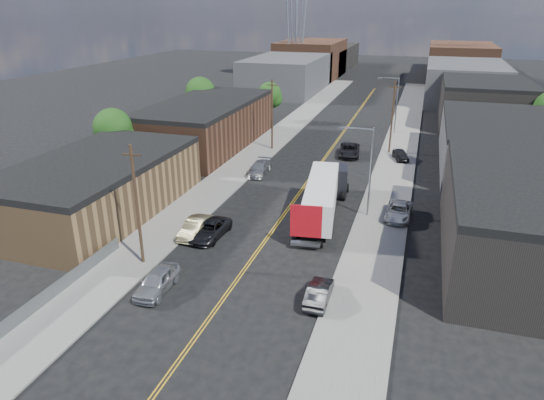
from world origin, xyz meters
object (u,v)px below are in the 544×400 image
Objects in this scene: car_left_d at (259,168)px; car_left_a at (157,281)px; car_left_c at (210,230)px; car_right_lot_c at (401,155)px; car_right_lot_a at (399,211)px; car_right_oncoming at (319,293)px; car_ahead_truck at (349,150)px; semi_truck at (325,193)px; car_left_b at (195,228)px.

car_left_a is at bearing -88.13° from car_left_d.
car_right_lot_c is (14.94, 28.91, 0.10)m from car_left_c.
car_right_lot_a is 19.79m from car_right_lot_c.
car_left_c is at bearing -32.25° from car_right_oncoming.
car_left_d is 0.89× the size of car_ahead_truck.
car_left_a is 24.40m from car_right_lot_a.
car_left_d is (-1.40, 17.98, 0.02)m from car_left_c.
car_left_c is 1.31× the size of car_right_lot_c.
car_ahead_truck reaches higher than car_right_lot_a.
car_ahead_truck reaches higher than car_right_lot_c.
car_left_c is 1.24× the size of car_right_oncoming.
semi_truck is 3.74× the size of car_right_oncoming.
car_right_lot_c is (16.34, 28.96, 0.05)m from car_left_b.
car_left_c is at bearing -134.88° from car_right_lot_c.
car_left_b is (-10.22, -8.06, -1.56)m from semi_truck.
car_ahead_truck is (8.01, 38.36, 0.01)m from car_left_a.
car_left_a is at bearing -87.43° from car_left_c.
car_right_lot_c is (14.94, 38.18, 0.03)m from car_left_a.
car_left_d is (0.00, 18.03, -0.03)m from car_left_b.
car_left_a is 0.90× the size of car_left_c.
car_left_b is at bearing -29.24° from car_right_oncoming.
car_left_a is 0.93× the size of car_right_lot_a.
semi_truck is 7.42m from car_right_lot_a.
car_left_d reaches higher than car_right_oncoming.
car_left_a reaches higher than car_left_b.
car_left_d is at bearing 97.03° from car_left_c.
car_left_b is 1.40m from car_left_c.
car_left_c is 18.03m from car_left_d.
car_ahead_truck is (9.41, 11.11, 0.06)m from car_left_d.
car_ahead_truck is at bearing 160.96° from car_right_lot_c.
semi_truck is 3.36× the size of car_left_b.
car_ahead_truck is at bearing -85.18° from car_right_oncoming.
car_left_b reaches higher than car_left_d.
car_right_lot_a is (17.40, 9.20, 0.08)m from car_left_b.
car_right_lot_c is at bearing 65.25° from car_left_c.
car_left_b is at bearing -175.15° from car_left_c.
car_left_b reaches higher than car_right_oncoming.
car_ahead_truck reaches higher than car_left_b.
car_right_oncoming is (13.00, -7.03, -0.08)m from car_left_b.
car_left_b is 18.03m from car_left_d.
car_left_a is 39.19m from car_ahead_truck.
car_left_c is 13.59m from car_right_oncoming.
car_right_oncoming is (11.60, 2.19, -0.11)m from car_left_a.
car_right_lot_a is (7.18, 1.15, -1.48)m from semi_truck.
car_left_d is at bearing -136.64° from car_ahead_truck.
car_left_a is 1.11× the size of car_right_oncoming.
car_ahead_truck reaches higher than car_left_c.
car_left_c is (-8.82, -8.00, -1.61)m from semi_truck.
car_left_c is 1.01× the size of car_left_d.
car_right_lot_c is at bearing 32.71° from car_left_d.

